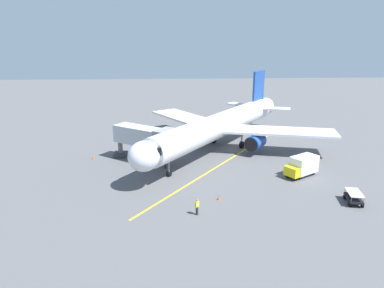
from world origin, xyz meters
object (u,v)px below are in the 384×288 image
object	(u,v)px
jet_bridge	(149,138)
safety_cone_nose_left	(219,197)
ground_crew_marshaller	(197,207)
ground_crew_wing_walker	(165,162)
airplane	(220,125)
baggage_cart_near_nose	(354,197)
box_truck_portside	(302,166)
safety_cone_nose_right	(93,157)

from	to	relation	value
jet_bridge	safety_cone_nose_left	world-z (taller)	jet_bridge
ground_crew_marshaller	ground_crew_wing_walker	world-z (taller)	same
ground_crew_marshaller	ground_crew_wing_walker	distance (m)	13.82
ground_crew_marshaller	safety_cone_nose_left	xyz separation A→B (m)	(-2.66, -3.26, -0.61)
airplane	baggage_cart_near_nose	bearing A→B (deg)	120.53
box_truck_portside	safety_cone_nose_right	world-z (taller)	box_truck_portside
jet_bridge	ground_crew_marshaller	size ratio (longest dim) A/B	6.04
ground_crew_wing_walker	airplane	bearing A→B (deg)	-136.84
jet_bridge	ground_crew_marshaller	bearing A→B (deg)	109.98
safety_cone_nose_left	safety_cone_nose_right	distance (m)	22.36
ground_crew_wing_walker	ground_crew_marshaller	bearing A→B (deg)	104.11
ground_crew_marshaller	jet_bridge	bearing A→B (deg)	-70.02
ground_crew_marshaller	baggage_cart_near_nose	size ratio (longest dim) A/B	0.60
ground_crew_marshaller	safety_cone_nose_right	bearing A→B (deg)	-51.74
jet_bridge	safety_cone_nose_right	xyz separation A→B (m)	(8.48, -2.32, -3.49)
box_truck_portside	safety_cone_nose_left	size ratio (longest dim) A/B	8.99
box_truck_portside	safety_cone_nose_left	world-z (taller)	box_truck_portside
ground_crew_wing_walker	safety_cone_nose_right	size ratio (longest dim) A/B	3.11
safety_cone_nose_left	box_truck_portside	bearing A→B (deg)	-151.65
jet_bridge	ground_crew_marshaller	xyz separation A→B (m)	(-5.69, 15.65, -2.88)
jet_bridge	box_truck_portside	xyz separation A→B (m)	(-20.01, 6.10, -2.38)
baggage_cart_near_nose	safety_cone_nose_right	xyz separation A→B (m)	(31.28, -16.41, -0.38)
ground_crew_wing_walker	safety_cone_nose_right	world-z (taller)	ground_crew_wing_walker
jet_bridge	ground_crew_wing_walker	world-z (taller)	jet_bridge
airplane	safety_cone_nose_left	distance (m)	18.86
box_truck_portside	baggage_cart_near_nose	bearing A→B (deg)	109.29
ground_crew_wing_walker	box_truck_portside	size ratio (longest dim) A/B	0.35
baggage_cart_near_nose	safety_cone_nose_left	xyz separation A→B (m)	(14.45, -1.69, -0.38)
jet_bridge	box_truck_portside	size ratio (longest dim) A/B	2.09
baggage_cart_near_nose	safety_cone_nose_left	bearing A→B (deg)	-6.68
safety_cone_nose_left	baggage_cart_near_nose	bearing A→B (deg)	173.32
baggage_cart_near_nose	safety_cone_nose_right	size ratio (longest dim) A/B	5.16
airplane	ground_crew_marshaller	bearing A→B (deg)	76.13
ground_crew_marshaller	baggage_cart_near_nose	world-z (taller)	ground_crew_marshaller
jet_bridge	safety_cone_nose_right	world-z (taller)	jet_bridge
ground_crew_marshaller	safety_cone_nose_left	bearing A→B (deg)	-129.22
box_truck_portside	safety_cone_nose_left	bearing A→B (deg)	28.35
ground_crew_marshaller	safety_cone_nose_right	distance (m)	22.90
jet_bridge	ground_crew_wing_walker	distance (m)	4.33
baggage_cart_near_nose	safety_cone_nose_right	bearing A→B (deg)	-27.68
airplane	baggage_cart_near_nose	world-z (taller)	airplane
airplane	box_truck_portside	bearing A→B (deg)	126.85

